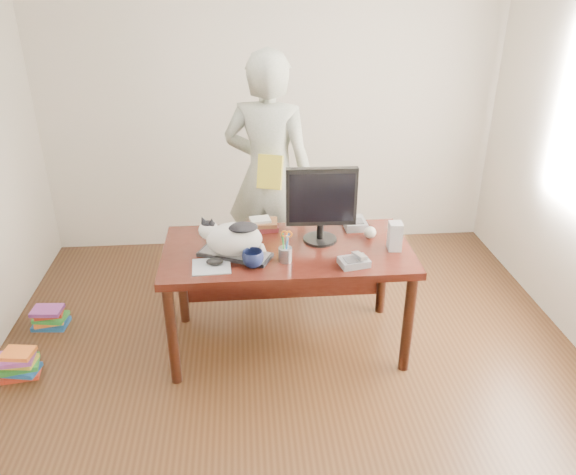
# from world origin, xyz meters

# --- Properties ---
(room) EXTENTS (4.50, 4.50, 4.50)m
(room) POSITION_xyz_m (0.00, 0.00, 1.35)
(room) COLOR black
(room) RESTS_ON ground
(desk) EXTENTS (1.60, 0.80, 0.75)m
(desk) POSITION_xyz_m (0.00, 0.68, 0.60)
(desk) COLOR black
(desk) RESTS_ON ground
(keyboard) EXTENTS (0.49, 0.35, 0.03)m
(keyboard) POSITION_xyz_m (-0.34, 0.52, 0.76)
(keyboard) COLOR black
(keyboard) RESTS_ON desk
(cat) EXTENTS (0.44, 0.34, 0.26)m
(cat) POSITION_xyz_m (-0.35, 0.52, 0.88)
(cat) COLOR silver
(cat) RESTS_ON keyboard
(monitor) EXTENTS (0.46, 0.23, 0.51)m
(monitor) POSITION_xyz_m (0.22, 0.67, 1.04)
(monitor) COLOR black
(monitor) RESTS_ON desk
(pen_cup) EXTENTS (0.10, 0.10, 0.21)m
(pen_cup) POSITION_xyz_m (-0.03, 0.42, 0.81)
(pen_cup) COLOR gray
(pen_cup) RESTS_ON desk
(mousepad) EXTENTS (0.24, 0.22, 0.01)m
(mousepad) POSITION_xyz_m (-0.48, 0.39, 0.75)
(mousepad) COLOR #A9AFB5
(mousepad) RESTS_ON desk
(mouse) EXTENTS (0.11, 0.07, 0.04)m
(mouse) POSITION_xyz_m (-0.46, 0.41, 0.77)
(mouse) COLOR black
(mouse) RESTS_ON mousepad
(coffee_mug) EXTENTS (0.17, 0.17, 0.10)m
(coffee_mug) POSITION_xyz_m (-0.23, 0.38, 0.80)
(coffee_mug) COLOR black
(coffee_mug) RESTS_ON desk
(phone) EXTENTS (0.20, 0.17, 0.08)m
(phone) POSITION_xyz_m (0.39, 0.34, 0.78)
(phone) COLOR slate
(phone) RESTS_ON desk
(speaker) EXTENTS (0.09, 0.10, 0.19)m
(speaker) POSITION_xyz_m (0.68, 0.53, 0.84)
(speaker) COLOR #9C9C9E
(speaker) RESTS_ON desk
(baseball) EXTENTS (0.08, 0.08, 0.08)m
(baseball) POSITION_xyz_m (0.56, 0.70, 0.79)
(baseball) COLOR silver
(baseball) RESTS_ON desk
(book_stack) EXTENTS (0.23, 0.18, 0.08)m
(book_stack) POSITION_xyz_m (-0.15, 0.90, 0.79)
(book_stack) COLOR #441216
(book_stack) RESTS_ON desk
(calculator) EXTENTS (0.15, 0.20, 0.06)m
(calculator) POSITION_xyz_m (0.49, 0.88, 0.78)
(calculator) COLOR slate
(calculator) RESTS_ON desk
(person) EXTENTS (0.80, 0.66, 1.90)m
(person) POSITION_xyz_m (-0.07, 1.40, 0.95)
(person) COLOR beige
(person) RESTS_ON ground
(held_book) EXTENTS (0.20, 0.16, 0.25)m
(held_book) POSITION_xyz_m (-0.07, 1.23, 1.05)
(held_book) COLOR gold
(held_book) RESTS_ON person
(book_pile_a) EXTENTS (0.27, 0.22, 0.18)m
(book_pile_a) POSITION_xyz_m (-1.75, 0.40, 0.09)
(book_pile_a) COLOR #A42917
(book_pile_a) RESTS_ON ground
(book_pile_b) EXTENTS (0.26, 0.20, 0.15)m
(book_pile_b) POSITION_xyz_m (-1.72, 0.95, 0.07)
(book_pile_b) COLOR navy
(book_pile_b) RESTS_ON ground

